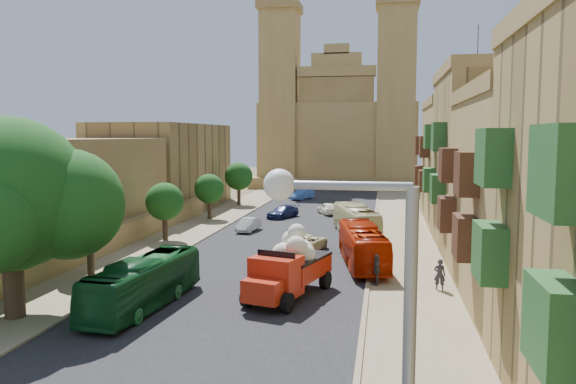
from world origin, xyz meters
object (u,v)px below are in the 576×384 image
(pedestrian_a, at_px, (440,275))
(bus_cream_east, at_px, (356,221))
(red_truck, at_px, (289,266))
(bus_green_north, at_px, (144,283))
(car_blue_b, at_px, (302,194))
(street_tree_c, at_px, (209,189))
(car_blue_a, at_px, (175,267))
(bus_red_east, at_px, (363,246))
(car_white_a, at_px, (249,225))
(street_tree_a, at_px, (89,218))
(church, at_px, (339,131))
(car_dkblue, at_px, (283,212))
(street_tree_b, at_px, (165,202))
(ficus_tree, at_px, (11,200))
(pedestrian_c, at_px, (377,270))
(car_cream, at_px, (306,243))
(olive_pickup, at_px, (362,240))
(street_tree_d, at_px, (239,176))
(car_white_b, at_px, (328,208))

(pedestrian_a, bearing_deg, bus_cream_east, -65.67)
(red_truck, height_order, bus_green_north, red_truck)
(car_blue_b, relative_size, pedestrian_a, 2.43)
(street_tree_c, bearing_deg, car_blue_a, -77.30)
(bus_red_east, height_order, car_white_a, bus_red_east)
(bus_red_east, bearing_deg, street_tree_a, 8.88)
(church, bearing_deg, car_blue_b, -97.54)
(church, distance_m, car_dkblue, 41.49)
(street_tree_b, xyz_separation_m, car_dkblue, (7.35, 14.17, -2.58))
(pedestrian_a, bearing_deg, street_tree_c, -42.53)
(ficus_tree, distance_m, pedestrian_c, 19.63)
(street_tree_c, relative_size, car_cream, 0.97)
(pedestrian_c, bearing_deg, car_blue_a, -84.87)
(red_truck, xyz_separation_m, car_cream, (-0.75, 11.95, -1.02))
(church, distance_m, bus_red_east, 61.88)
(car_white_a, bearing_deg, street_tree_b, -130.40)
(olive_pickup, relative_size, car_blue_b, 1.07)
(street_tree_c, distance_m, bus_red_east, 24.77)
(red_truck, relative_size, car_cream, 1.43)
(ficus_tree, xyz_separation_m, pedestrian_a, (20.41, 8.28, -4.78))
(car_blue_a, relative_size, pedestrian_a, 2.06)
(pedestrian_c, bearing_deg, bus_green_north, -56.98)
(street_tree_d, xyz_separation_m, bus_cream_east, (15.50, -19.17, -2.26))
(street_tree_d, relative_size, car_blue_b, 1.23)
(olive_pickup, xyz_separation_m, bus_red_east, (0.21, -4.55, 0.45))
(street_tree_d, distance_m, car_blue_b, 10.56)
(car_cream, bearing_deg, street_tree_d, -51.78)
(car_blue_b, xyz_separation_m, pedestrian_c, (10.57, -42.68, 0.20))
(street_tree_b, height_order, street_tree_c, street_tree_b)
(ficus_tree, distance_m, street_tree_b, 20.15)
(ficus_tree, xyz_separation_m, car_blue_b, (6.35, 51.43, -4.96))
(street_tree_c, xyz_separation_m, car_dkblue, (7.35, 2.17, -2.52))
(bus_green_north, distance_m, pedestrian_c, 13.13)
(bus_cream_east, relative_size, car_white_a, 2.59)
(street_tree_a, relative_size, car_white_a, 1.46)
(street_tree_c, relative_size, car_white_b, 1.20)
(olive_pickup, xyz_separation_m, bus_green_north, (-10.29, -15.74, 0.38))
(pedestrian_a, bearing_deg, street_tree_a, 6.72)
(church, bearing_deg, pedestrian_c, -83.50)
(street_tree_c, distance_m, pedestrian_c, 29.18)
(bus_cream_east, relative_size, car_dkblue, 2.17)
(street_tree_c, height_order, pedestrian_c, street_tree_c)
(car_white_a, bearing_deg, church, 91.97)
(street_tree_a, distance_m, car_blue_a, 6.08)
(street_tree_c, distance_m, car_white_b, 13.24)
(street_tree_d, height_order, bus_cream_east, street_tree_d)
(olive_pickup, height_order, pedestrian_a, olive_pickup)
(car_blue_a, bearing_deg, car_dkblue, 64.93)
(street_tree_d, xyz_separation_m, bus_green_north, (6.00, -41.57, -2.30))
(olive_pickup, height_order, car_cream, olive_pickup)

